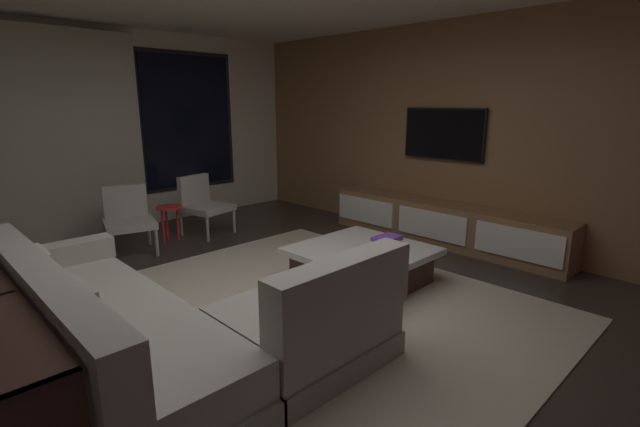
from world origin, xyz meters
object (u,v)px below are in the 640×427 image
book_stack_on_coffee_table (386,242)px  mounted_tv (443,134)px  accent_chair_near_window (202,202)px  accent_chair_by_curtain (128,216)px  side_stool (169,213)px  media_console (444,225)px  sectional_couch (162,329)px  coffee_table (362,265)px

book_stack_on_coffee_table → mounted_tv: 1.99m
accent_chair_near_window → accent_chair_by_curtain: 1.03m
accent_chair_by_curtain → accent_chair_near_window: bearing=4.6°
side_stool → media_console: bearing=-46.6°
sectional_couch → side_stool: 2.98m
coffee_table → accent_chair_near_window: size_ratio=1.49×
accent_chair_by_curtain → mounted_tv: mounted_tv is taller
sectional_couch → coffee_table: sectional_couch is taller
side_stool → coffee_table: bearing=-75.2°
book_stack_on_coffee_table → side_stool: size_ratio=0.64×
book_stack_on_coffee_table → media_console: size_ratio=0.09×
coffee_table → book_stack_on_coffee_table: bearing=-44.5°
accent_chair_near_window → media_console: bearing=-53.7°
accent_chair_near_window → media_console: accent_chair_near_window is taller
sectional_couch → media_console: (3.74, 0.14, -0.04)m
accent_chair_near_window → mounted_tv: 3.25m
sectional_couch → mounted_tv: bearing=4.9°
side_stool → media_console: media_console is taller
book_stack_on_coffee_table → accent_chair_near_window: accent_chair_near_window is taller
coffee_table → book_stack_on_coffee_table: (0.17, -0.16, 0.23)m
side_stool → mounted_tv: bearing=-42.2°
mounted_tv → book_stack_on_coffee_table: bearing=-164.9°
sectional_couch → accent_chair_near_window: sectional_couch is taller
side_stool → mounted_tv: (2.55, -2.31, 0.98)m
book_stack_on_coffee_table → coffee_table: bearing=135.5°
sectional_couch → book_stack_on_coffee_table: 2.24m
sectional_couch → media_console: 3.75m
book_stack_on_coffee_table → media_console: 1.55m
sectional_couch → accent_chair_near_window: 3.28m
accent_chair_by_curtain → media_console: (2.90, -2.47, -0.18)m
coffee_table → accent_chair_by_curtain: bearing=115.4°
sectional_couch → coffee_table: 2.06m
accent_chair_by_curtain → coffee_table: bearing=-64.6°
accent_chair_near_window → media_console: (1.87, -2.55, -0.18)m
side_stool → mounted_tv: 3.58m
accent_chair_by_curtain → side_stool: bearing=4.7°
book_stack_on_coffee_table → accent_chair_by_curtain: (-1.39, 2.73, 0.01)m
side_stool → sectional_couch: bearing=-117.4°
accent_chair_by_curtain → side_stool: accent_chair_by_curtain is taller
book_stack_on_coffee_table → media_console: (1.52, 0.26, -0.17)m
accent_chair_near_window → media_console: size_ratio=0.25×
accent_chair_by_curtain → mounted_tv: bearing=-36.3°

